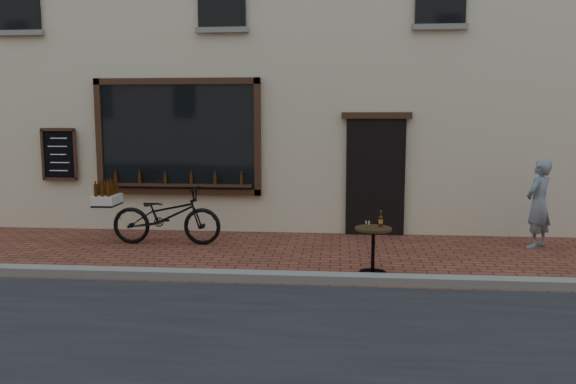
{
  "coord_description": "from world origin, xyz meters",
  "views": [
    {
      "loc": [
        1.21,
        -7.19,
        2.21
      ],
      "look_at": [
        0.45,
        1.2,
        1.1
      ],
      "focal_mm": 35.0,
      "sensor_mm": 36.0,
      "label": 1
    }
  ],
  "objects": [
    {
      "name": "bistro_table",
      "position": [
        1.71,
        0.71,
        0.48
      ],
      "size": [
        0.52,
        0.52,
        0.9
      ],
      "color": "black",
      "rests_on": "ground"
    },
    {
      "name": "kerb",
      "position": [
        0.0,
        0.2,
        0.06
      ],
      "size": [
        90.0,
        0.25,
        0.12
      ],
      "primitive_type": "cube",
      "color": "slate",
      "rests_on": "ground"
    },
    {
      "name": "cargo_bicycle",
      "position": [
        -1.84,
        2.3,
        0.52
      ],
      "size": [
        2.23,
        0.73,
        1.08
      ],
      "rotation": [
        0.0,
        0.0,
        1.6
      ],
      "color": "black",
      "rests_on": "ground"
    },
    {
      "name": "pedestrian",
      "position": [
        4.61,
        2.6,
        0.76
      ],
      "size": [
        0.66,
        0.65,
        1.52
      ],
      "primitive_type": "imported",
      "rotation": [
        0.0,
        0.0,
        3.89
      ],
      "color": "slate",
      "rests_on": "ground"
    },
    {
      "name": "ground",
      "position": [
        0.0,
        0.0,
        0.0
      ],
      "size": [
        90.0,
        90.0,
        0.0
      ],
      "primitive_type": "plane",
      "color": "#5C2B1D",
      "rests_on": "ground"
    }
  ]
}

